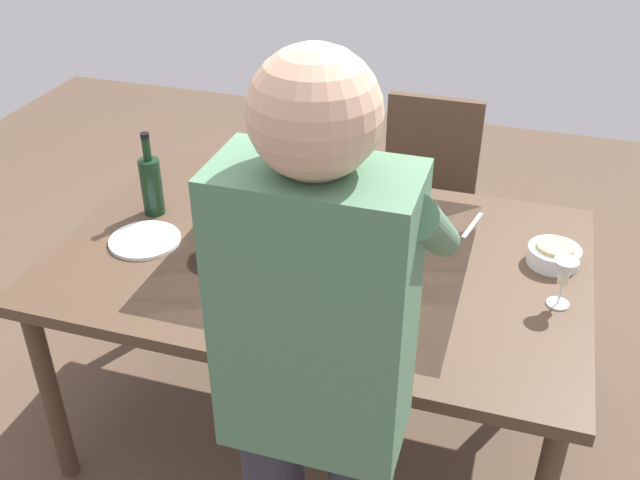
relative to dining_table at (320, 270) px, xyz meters
The scene contains 18 objects.
ground_plane 0.69m from the dining_table, ahead, with size 6.00×6.00×0.00m, color brown.
dining_table is the anchor object (origin of this frame).
chair_near 0.95m from the dining_table, 101.51° to the right, with size 0.40×0.40×0.91m.
person_server 0.88m from the dining_table, 107.06° to the left, with size 0.42×0.61×1.69m.
wine_bottle 0.65m from the dining_table, ahead, with size 0.07×0.07×0.30m.
wine_glass_left 0.75m from the dining_table, behind, with size 0.07×0.07×0.15m.
wine_glass_right 0.27m from the dining_table, 20.58° to the right, with size 0.07×0.07×0.15m.
water_cup_near_left 0.16m from the dining_table, 50.06° to the right, with size 0.08×0.08×0.11m, color silver.
water_cup_near_right 0.27m from the dining_table, behind, with size 0.07×0.07×0.10m, color silver.
water_cup_far_left 0.58m from the dining_table, 35.61° to the right, with size 0.07×0.07×0.10m, color silver.
water_cup_far_right 0.57m from the dining_table, 53.58° to the right, with size 0.07×0.07×0.11m, color silver.
serving_bowl_pasta 0.32m from the dining_table, 114.86° to the right, with size 0.30×0.30×0.07m.
side_bowl_salad 0.31m from the dining_table, 19.68° to the left, with size 0.18×0.18×0.07m.
side_bowl_bread 0.73m from the dining_table, 167.09° to the right, with size 0.16×0.16×0.07m.
dinner_plate_near 0.58m from the dining_table, 10.34° to the left, with size 0.23×0.23×0.01m, color silver.
dinner_plate_far 0.31m from the dining_table, 117.92° to the left, with size 0.23×0.23×0.01m, color silver.
table_knife 0.41m from the dining_table, 43.08° to the right, with size 0.01×0.20×0.01m, color silver.
table_fork 0.54m from the dining_table, 144.53° to the right, with size 0.01×0.18×0.01m, color silver.
Camera 1 is at (-0.57, 1.84, 2.02)m, focal length 40.97 mm.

